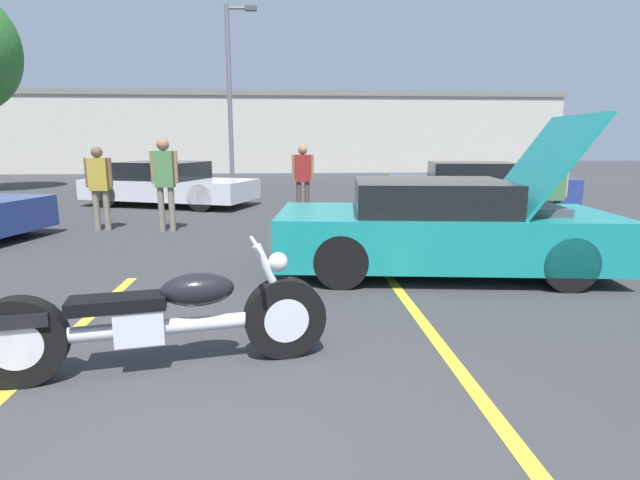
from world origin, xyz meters
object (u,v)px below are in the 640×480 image
(light_pole, at_px, (232,88))
(parked_car_right_row, at_px, (476,187))
(spectator_near_motorcycle, at_px, (552,190))
(parked_car_mid_row, at_px, (169,185))
(motorcycle, at_px, (159,320))
(spectator_by_show_car, at_px, (99,181))
(spectator_far_lot, at_px, (165,176))
(spectator_midground, at_px, (303,174))
(show_car_hood_open, at_px, (443,227))

(light_pole, distance_m, parked_car_right_row, 10.86)
(spectator_near_motorcycle, bearing_deg, parked_car_mid_row, 143.21)
(motorcycle, distance_m, spectator_near_motorcycle, 7.10)
(parked_car_mid_row, height_order, spectator_by_show_car, spectator_by_show_car)
(light_pole, xyz_separation_m, spectator_by_show_car, (-1.63, -10.06, -2.78))
(spectator_near_motorcycle, xyz_separation_m, spectator_far_lot, (-6.86, 1.70, 0.15))
(spectator_by_show_car, relative_size, spectator_midground, 1.00)
(show_car_hood_open, bearing_deg, spectator_midground, 113.73)
(parked_car_right_row, bearing_deg, light_pole, 140.66)
(show_car_hood_open, relative_size, spectator_by_show_car, 2.75)
(light_pole, relative_size, parked_car_right_row, 1.45)
(light_pole, distance_m, spectator_midground, 8.99)
(spectator_midground, bearing_deg, motorcycle, -99.69)
(motorcycle, relative_size, parked_car_right_row, 0.56)
(show_car_hood_open, bearing_deg, spectator_far_lot, 149.08)
(show_car_hood_open, xyz_separation_m, parked_car_right_row, (2.71, 5.84, -0.01))
(light_pole, height_order, spectator_far_lot, light_pole)
(light_pole, xyz_separation_m, parked_car_mid_row, (-1.18, -6.18, -3.18))
(parked_car_mid_row, relative_size, spectator_midground, 2.98)
(parked_car_mid_row, bearing_deg, show_car_hood_open, -34.33)
(light_pole, bearing_deg, spectator_by_show_car, -99.18)
(spectator_midground, height_order, spectator_far_lot, spectator_far_lot)
(spectator_near_motorcycle, distance_m, spectator_by_show_car, 8.40)
(light_pole, distance_m, parked_car_mid_row, 7.05)
(spectator_far_lot, bearing_deg, show_car_hood_open, -37.46)
(motorcycle, xyz_separation_m, spectator_near_motorcycle, (5.52, 4.44, 0.53))
(light_pole, relative_size, spectator_near_motorcycle, 4.26)
(motorcycle, distance_m, parked_car_right_row, 10.37)
(spectator_near_motorcycle, distance_m, spectator_far_lot, 7.07)
(parked_car_mid_row, bearing_deg, motorcycle, -57.46)
(spectator_midground, xyz_separation_m, spectator_far_lot, (-2.75, -2.07, 0.11))
(light_pole, bearing_deg, spectator_midground, -73.45)
(motorcycle, distance_m, spectator_far_lot, 6.33)
(parked_car_right_row, xyz_separation_m, spectator_by_show_car, (-8.47, -2.24, 0.37))
(show_car_hood_open, distance_m, spectator_midground, 5.73)
(motorcycle, distance_m, show_car_hood_open, 4.14)
(motorcycle, xyz_separation_m, spectator_far_lot, (-1.34, 6.15, 0.68))
(motorcycle, distance_m, spectator_midground, 8.35)
(light_pole, distance_m, motorcycle, 16.78)
(light_pole, xyz_separation_m, motorcycle, (1.03, -16.41, -3.35))
(parked_car_right_row, xyz_separation_m, parked_car_mid_row, (-8.02, 1.64, -0.03))
(motorcycle, relative_size, spectator_midground, 1.58)
(spectator_by_show_car, bearing_deg, spectator_midground, 24.65)
(motorcycle, xyz_separation_m, show_car_hood_open, (3.09, 2.75, 0.21))
(parked_car_right_row, bearing_deg, spectator_near_motorcycle, -84.49)
(light_pole, relative_size, spectator_far_lot, 3.74)
(light_pole, height_order, parked_car_mid_row, light_pole)
(light_pole, relative_size, spectator_midground, 4.09)
(spectator_near_motorcycle, bearing_deg, parked_car_right_row, 86.02)
(parked_car_right_row, distance_m, spectator_midground, 4.44)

